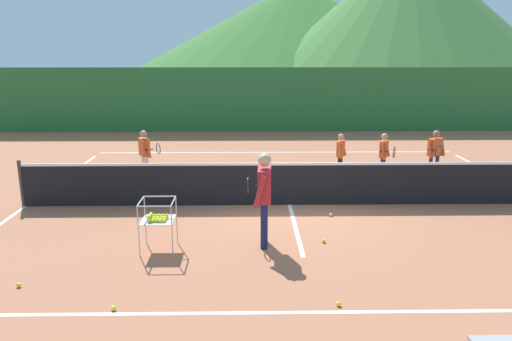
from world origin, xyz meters
The scene contains 20 objects.
ground_plane centered at (0.00, 0.00, 0.00)m, with size 120.00×120.00×0.00m, color #A86647.
line_baseline_near centered at (0.00, -4.60, 0.00)m, with size 11.80×0.08×0.01m, color white.
line_baseline_far centered at (0.00, 5.65, 0.00)m, with size 11.80×0.08×0.01m, color white.
line_sideline_west centered at (-5.90, 0.00, 0.00)m, with size 0.08×10.26×0.01m, color white.
line_service_center centered at (0.00, 0.00, 0.00)m, with size 0.08×5.69×0.01m, color white.
tennis_net centered at (0.00, 0.00, 0.50)m, with size 11.95×0.08×1.05m.
instructor centered at (-0.65, -2.29, 1.01)m, with size 0.43×0.78×1.68m.
student_0 centered at (-3.65, 2.21, 0.80)m, with size 0.64×0.54×1.33m.
student_1 centered at (1.55, 2.32, 0.73)m, with size 0.35×0.49×1.21m.
student_2 centered at (2.66, 2.09, 0.76)m, with size 0.41×0.69×1.26m.
student_3 centered at (4.00, 2.06, 0.80)m, with size 0.54×0.63×1.34m.
ball_cart centered at (-2.50, -2.47, 0.58)m, with size 0.58×0.58×0.90m.
tennis_ball_0 centered at (-4.33, -3.82, 0.03)m, with size 0.07×0.07×0.07m, color yellow.
tennis_ball_1 centered at (-2.75, -4.51, 0.03)m, with size 0.07×0.07×0.07m, color yellow.
tennis_ball_2 centered at (0.31, -4.44, 0.03)m, with size 0.07×0.07×0.07m, color yellow.
tennis_ball_3 centered at (0.80, -0.77, 0.03)m, with size 0.07×0.07×0.07m, color yellow.
tennis_ball_5 centered at (0.44, -2.20, 0.03)m, with size 0.07×0.07×0.07m, color yellow.
windscreen_fence centered at (0.00, 9.88, 1.32)m, with size 25.96×0.08×2.64m, color #286B33.
hill_0 centered at (6.68, 69.49, 6.65)m, with size 50.67×50.67×13.29m, color #38702D.
hill_1 centered at (19.55, 55.38, 8.26)m, with size 38.07×38.07×16.51m, color #427A38.
Camera 1 is at (-0.92, -10.47, 3.45)m, focal length 34.36 mm.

